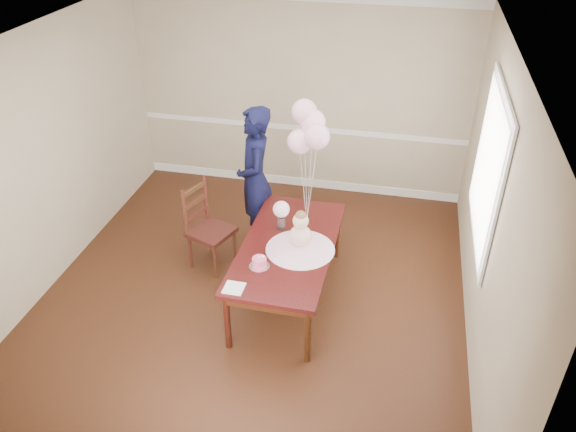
% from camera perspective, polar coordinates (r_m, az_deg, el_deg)
% --- Properties ---
extents(floor, '(4.50, 5.00, 0.00)m').
position_cam_1_polar(floor, '(6.22, -3.51, -7.94)').
color(floor, black).
rests_on(floor, ground).
extents(ceiling, '(4.50, 5.00, 0.02)m').
position_cam_1_polar(ceiling, '(4.92, -4.60, 16.71)').
color(ceiling, white).
rests_on(ceiling, wall_back).
extents(wall_back, '(4.50, 0.02, 2.70)m').
position_cam_1_polar(wall_back, '(7.65, 1.23, 12.03)').
color(wall_back, tan).
rests_on(wall_back, floor).
extents(wall_front, '(4.50, 0.02, 2.70)m').
position_cam_1_polar(wall_front, '(3.64, -15.21, -16.61)').
color(wall_front, tan).
rests_on(wall_front, floor).
extents(wall_left, '(0.02, 5.00, 2.70)m').
position_cam_1_polar(wall_left, '(6.40, -23.83, 4.82)').
color(wall_left, tan).
rests_on(wall_left, floor).
extents(wall_right, '(0.02, 5.00, 2.70)m').
position_cam_1_polar(wall_right, '(5.33, 19.95, 0.17)').
color(wall_right, tan).
rests_on(wall_right, floor).
extents(chair_rail_trim, '(4.50, 0.02, 0.07)m').
position_cam_1_polar(chair_rail_trim, '(7.81, 1.17, 8.91)').
color(chair_rail_trim, white).
rests_on(chair_rail_trim, wall_back).
extents(baseboard_trim, '(4.50, 0.02, 0.12)m').
position_cam_1_polar(baseboard_trim, '(8.18, 1.11, 3.52)').
color(baseboard_trim, white).
rests_on(baseboard_trim, floor).
extents(window_frame, '(0.02, 1.66, 1.56)m').
position_cam_1_polar(window_frame, '(5.67, 19.70, 4.55)').
color(window_frame, silver).
rests_on(window_frame, wall_right).
extents(window_blinds, '(0.01, 1.50, 1.40)m').
position_cam_1_polar(window_blinds, '(5.67, 19.53, 4.57)').
color(window_blinds, white).
rests_on(window_blinds, wall_right).
extents(dining_table_top, '(0.96, 1.87, 0.05)m').
position_cam_1_polar(dining_table_top, '(5.77, -0.00, -3.12)').
color(dining_table_top, black).
rests_on(dining_table_top, table_leg_fl).
extents(table_apron, '(0.86, 1.77, 0.09)m').
position_cam_1_polar(table_apron, '(5.81, -0.00, -3.68)').
color(table_apron, black).
rests_on(table_apron, table_leg_fl).
extents(table_leg_fl, '(0.07, 0.07, 0.65)m').
position_cam_1_polar(table_leg_fl, '(5.45, -6.18, -10.63)').
color(table_leg_fl, black).
rests_on(table_leg_fl, floor).
extents(table_leg_fr, '(0.07, 0.07, 0.65)m').
position_cam_1_polar(table_leg_fr, '(5.29, 2.00, -12.03)').
color(table_leg_fr, black).
rests_on(table_leg_fr, floor).
extents(table_leg_bl, '(0.07, 0.07, 0.65)m').
position_cam_1_polar(table_leg_bl, '(6.72, -1.54, -0.94)').
color(table_leg_bl, black).
rests_on(table_leg_bl, floor).
extents(table_leg_br, '(0.07, 0.07, 0.65)m').
position_cam_1_polar(table_leg_br, '(6.60, 5.01, -1.81)').
color(table_leg_br, black).
rests_on(table_leg_br, floor).
extents(baby_skirt, '(0.72, 0.72, 0.09)m').
position_cam_1_polar(baby_skirt, '(5.66, 1.26, -3.01)').
color(baby_skirt, '#FFBBD7').
rests_on(baby_skirt, dining_table_top).
extents(baby_torso, '(0.22, 0.22, 0.22)m').
position_cam_1_polar(baby_torso, '(5.59, 1.27, -2.01)').
color(baby_torso, '#FFA1B8').
rests_on(baby_torso, baby_skirt).
extents(baby_head, '(0.16, 0.16, 0.16)m').
position_cam_1_polar(baby_head, '(5.50, 1.30, -0.50)').
color(baby_head, beige).
rests_on(baby_head, baby_torso).
extents(baby_hair, '(0.11, 0.11, 0.11)m').
position_cam_1_polar(baby_hair, '(5.47, 1.30, -0.01)').
color(baby_hair, brown).
rests_on(baby_hair, baby_head).
extents(cake_platter, '(0.21, 0.21, 0.01)m').
position_cam_1_polar(cake_platter, '(5.47, -2.92, -5.11)').
color(cake_platter, silver).
rests_on(cake_platter, dining_table_top).
extents(birthday_cake, '(0.14, 0.14, 0.09)m').
position_cam_1_polar(birthday_cake, '(5.44, -2.93, -4.69)').
color(birthday_cake, '#FF5086').
rests_on(birthday_cake, cake_platter).
extents(cake_flower_a, '(0.03, 0.03, 0.03)m').
position_cam_1_polar(cake_flower_a, '(5.40, -2.95, -4.19)').
color(cake_flower_a, silver).
rests_on(cake_flower_a, birthday_cake).
extents(cake_flower_b, '(0.03, 0.03, 0.03)m').
position_cam_1_polar(cake_flower_b, '(5.41, -2.61, -4.11)').
color(cake_flower_b, white).
rests_on(cake_flower_b, birthday_cake).
extents(rose_vase_near, '(0.09, 0.09, 0.15)m').
position_cam_1_polar(rose_vase_near, '(5.96, -0.68, -0.66)').
color(rose_vase_near, silver).
rests_on(rose_vase_near, dining_table_top).
extents(roses_near, '(0.18, 0.18, 0.18)m').
position_cam_1_polar(roses_near, '(5.87, -0.69, 0.70)').
color(roses_near, white).
rests_on(roses_near, rose_vase_near).
extents(napkin, '(0.19, 0.19, 0.01)m').
position_cam_1_polar(napkin, '(5.23, -5.51, -7.29)').
color(napkin, white).
rests_on(napkin, dining_table_top).
extents(balloon_weight, '(0.04, 0.04, 0.02)m').
position_cam_1_polar(balloon_weight, '(6.14, 1.94, -0.29)').
color(balloon_weight, silver).
rests_on(balloon_weight, dining_table_top).
extents(balloon_a, '(0.26, 0.26, 0.26)m').
position_cam_1_polar(balloon_a, '(5.71, 1.20, 7.57)').
color(balloon_a, '#FBB2CD').
rests_on(balloon_a, balloon_ribbon_a).
extents(balloon_b, '(0.26, 0.26, 0.26)m').
position_cam_1_polar(balloon_b, '(5.60, 2.97, 8.04)').
color(balloon_b, '#F2ABCE').
rests_on(balloon_b, balloon_ribbon_b).
extents(balloon_c, '(0.26, 0.26, 0.26)m').
position_cam_1_polar(balloon_c, '(5.70, 2.53, 9.52)').
color(balloon_c, '#F9B1CC').
rests_on(balloon_c, balloon_ribbon_c).
extents(balloon_d, '(0.26, 0.26, 0.26)m').
position_cam_1_polar(balloon_d, '(5.70, 1.66, 10.54)').
color(balloon_d, '#E8A4BB').
rests_on(balloon_d, balloon_ribbon_d).
extents(balloon_ribbon_a, '(0.09, 0.01, 0.77)m').
position_cam_1_polar(balloon_ribbon_a, '(5.95, 1.58, 2.91)').
color(balloon_ribbon_a, white).
rests_on(balloon_ribbon_a, balloon_weight).
extents(balloon_ribbon_b, '(0.09, 0.05, 0.87)m').
position_cam_1_polar(balloon_ribbon_b, '(5.89, 2.42, 3.09)').
color(balloon_ribbon_b, white).
rests_on(balloon_ribbon_b, balloon_weight).
extents(balloon_ribbon_c, '(0.02, 0.09, 0.96)m').
position_cam_1_polar(balloon_ribbon_c, '(5.93, 2.21, 3.84)').
color(balloon_ribbon_c, silver).
rests_on(balloon_ribbon_c, balloon_weight).
extents(balloon_ribbon_d, '(0.08, 0.10, 1.05)m').
position_cam_1_polar(balloon_ribbon_d, '(5.93, 1.80, 4.33)').
color(balloon_ribbon_d, silver).
rests_on(balloon_ribbon_d, balloon_weight).
extents(dining_chair_seat, '(0.57, 0.57, 0.05)m').
position_cam_1_polar(dining_chair_seat, '(6.43, -7.81, -1.61)').
color(dining_chair_seat, '#33110E').
rests_on(dining_chair_seat, chair_leg_fl).
extents(chair_leg_fl, '(0.05, 0.05, 0.43)m').
position_cam_1_polar(chair_leg_fl, '(6.56, -9.89, -3.59)').
color(chair_leg_fl, '#3B1610').
rests_on(chair_leg_fl, floor).
extents(chair_leg_fr, '(0.05, 0.05, 0.43)m').
position_cam_1_polar(chair_leg_fr, '(6.36, -7.41, -4.65)').
color(chair_leg_fr, '#38180F').
rests_on(chair_leg_fr, floor).
extents(chair_leg_bl, '(0.05, 0.05, 0.43)m').
position_cam_1_polar(chair_leg_bl, '(6.78, -7.88, -2.07)').
color(chair_leg_bl, '#3E2310').
rests_on(chair_leg_bl, floor).
extents(chair_leg_br, '(0.05, 0.05, 0.43)m').
position_cam_1_polar(chair_leg_br, '(6.58, -5.44, -3.05)').
color(chair_leg_br, '#38190F').
rests_on(chair_leg_br, floor).
extents(chair_back_post_l, '(0.05, 0.05, 0.57)m').
position_cam_1_polar(chair_back_post_l, '(6.28, -10.47, 0.38)').
color(chair_back_post_l, '#3C1810').
rests_on(chair_back_post_l, dining_chair_seat).
extents(chair_back_post_r, '(0.05, 0.05, 0.57)m').
position_cam_1_polar(chair_back_post_r, '(6.50, -8.37, 1.82)').
color(chair_back_post_r, '#3D1410').
rests_on(chair_back_post_r, dining_chair_seat).
extents(chair_slat_low, '(0.17, 0.39, 0.05)m').
position_cam_1_polar(chair_slat_low, '(6.45, -9.31, 0.20)').
color(chair_slat_low, '#39150F').
rests_on(chair_slat_low, dining_chair_seat).
extents(chair_slat_mid, '(0.17, 0.39, 0.05)m').
position_cam_1_polar(chair_slat_mid, '(6.37, -9.43, 1.42)').
color(chair_slat_mid, '#36180E').
rests_on(chair_slat_mid, dining_chair_seat).
extents(chair_slat_top, '(0.17, 0.39, 0.05)m').
position_cam_1_polar(chair_slat_top, '(6.29, -9.57, 2.68)').
color(chair_slat_top, '#391F0F').
rests_on(chair_slat_top, dining_chair_seat).
extents(woman, '(0.62, 0.75, 1.78)m').
position_cam_1_polar(woman, '(6.53, -3.35, 3.71)').
color(woman, black).
rests_on(woman, floor).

